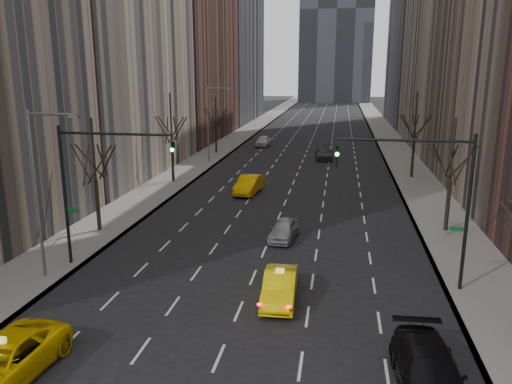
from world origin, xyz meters
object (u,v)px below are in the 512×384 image
at_px(parked_suv_black, 429,373).
at_px(silver_sedan_ahead, 284,230).
at_px(taxi_sedan, 280,287).
at_px(taxi_suv, 3,362).

bearing_deg(parked_suv_black, silver_sedan_ahead, 111.49).
bearing_deg(silver_sedan_ahead, taxi_sedan, -78.50).
relative_size(taxi_sedan, silver_sedan_ahead, 1.13).
bearing_deg(silver_sedan_ahead, taxi_suv, -109.42).
relative_size(taxi_suv, silver_sedan_ahead, 1.42).
xyz_separation_m(taxi_suv, taxi_sedan, (9.18, 8.17, -0.04)).
bearing_deg(parked_suv_black, taxi_sedan, 131.13).
xyz_separation_m(silver_sedan_ahead, parked_suv_black, (6.86, -15.51, 0.13)).
height_order(taxi_suv, taxi_sedan, taxi_suv).
bearing_deg(taxi_sedan, parked_suv_black, -48.72).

